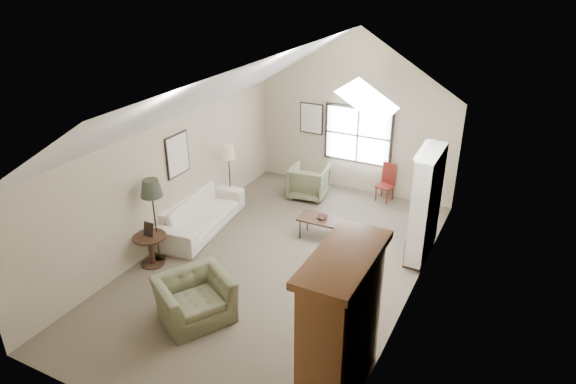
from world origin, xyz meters
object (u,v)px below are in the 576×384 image
at_px(armchair_near, 195,299).
at_px(coffee_table, 321,229).
at_px(side_table, 151,250).
at_px(sofa, 200,213).
at_px(armoire, 341,328).
at_px(armchair_far, 309,182).
at_px(side_chair, 385,183).

relative_size(armchair_near, coffee_table, 1.21).
bearing_deg(side_table, sofa, 90.00).
relative_size(armchair_near, side_table, 1.83).
height_order(armoire, side_table, armoire).
bearing_deg(armchair_far, side_chair, -166.82).
bearing_deg(armchair_near, side_table, 92.28).
xyz_separation_m(sofa, armchair_near, (1.70, -2.52, 0.01)).
bearing_deg(sofa, armchair_far, -36.40).
distance_m(sofa, coffee_table, 2.64).
distance_m(sofa, armchair_far, 2.89).
bearing_deg(armchair_far, armchair_near, 85.71).
bearing_deg(sofa, coffee_table, -80.00).
relative_size(sofa, coffee_table, 2.64).
xyz_separation_m(armchair_near, side_table, (-1.70, 0.92, -0.06)).
relative_size(sofa, armchair_far, 2.80).
height_order(armoire, coffee_table, armoire).
xyz_separation_m(armoire, sofa, (-4.38, 2.95, -0.74)).
height_order(coffee_table, side_chair, side_chair).
xyz_separation_m(armchair_far, side_chair, (1.72, 0.64, 0.06)).
relative_size(armoire, armchair_near, 1.92).
bearing_deg(side_table, side_chair, 56.51).
bearing_deg(coffee_table, side_table, -136.92).
distance_m(armchair_near, armchair_far, 5.04).
relative_size(armchair_far, coffee_table, 0.94).
relative_size(sofa, side_table, 3.99).
distance_m(armchair_near, side_chair, 5.86).
bearing_deg(side_chair, armchair_far, -148.45).
relative_size(armoire, side_chair, 2.38).
height_order(armchair_near, armchair_far, armchair_far).
distance_m(armchair_far, side_chair, 1.84).
xyz_separation_m(sofa, armchair_far, (1.43, 2.51, 0.04)).
bearing_deg(armoire, side_chair, 101.44).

